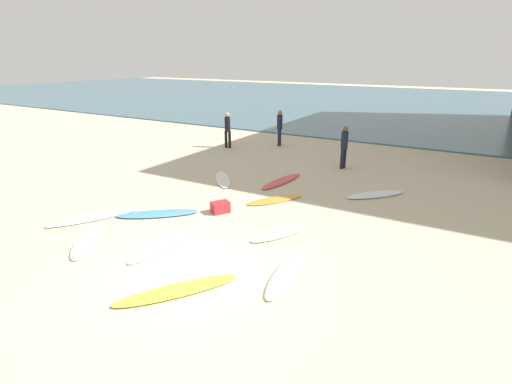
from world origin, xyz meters
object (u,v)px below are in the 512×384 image
at_px(surfboard_7, 158,214).
at_px(surfboard_9, 286,274).
at_px(surfboard_2, 375,195).
at_px(surfboard_5, 281,181).
at_px(surfboard_4, 282,233).
at_px(beachgoer_near, 280,126).
at_px(beachgoer_far, 344,145).
at_px(surfboard_3, 275,200).
at_px(surfboard_6, 177,290).
at_px(surfboard_1, 95,217).
at_px(surfboard_8, 86,242).
at_px(surfboard_0, 223,179).
at_px(beachgoer_mid, 228,128).
at_px(beach_cooler, 220,207).
at_px(surfboard_10, 163,244).

distance_m(surfboard_7, surfboard_9, 4.83).
relative_size(surfboard_2, surfboard_5, 0.88).
xyz_separation_m(surfboard_4, beachgoer_near, (-4.99, 9.48, 0.98)).
bearing_deg(beachgoer_far, surfboard_3, -176.15).
height_order(surfboard_3, surfboard_5, surfboard_5).
xyz_separation_m(surfboard_3, surfboard_4, (1.34, -2.13, 0.01)).
distance_m(surfboard_3, surfboard_4, 2.52).
distance_m(surfboard_6, surfboard_9, 2.27).
relative_size(surfboard_7, beachgoer_near, 1.28).
bearing_deg(surfboard_3, surfboard_5, -37.02).
distance_m(surfboard_3, surfboard_6, 5.61).
height_order(beachgoer_near, beachgoer_far, beachgoer_near).
xyz_separation_m(surfboard_1, surfboard_8, (1.14, -1.15, -0.00)).
bearing_deg(surfboard_3, surfboard_9, 153.06).
distance_m(surfboard_0, surfboard_2, 5.46).
xyz_separation_m(surfboard_5, beachgoer_mid, (-4.95, 3.75, 0.95)).
height_order(surfboard_0, surfboard_2, surfboard_2).
bearing_deg(surfboard_6, beach_cooler, -31.87).
bearing_deg(surfboard_7, surfboard_2, 94.20).
relative_size(surfboard_10, beach_cooler, 4.38).
bearing_deg(surfboard_0, surfboard_4, -77.56).
xyz_separation_m(surfboard_5, beachgoer_near, (-2.93, 5.49, 0.98)).
height_order(surfboard_9, surfboard_10, surfboard_9).
height_order(surfboard_3, beachgoer_far, beachgoer_far).
bearing_deg(surfboard_4, surfboard_9, -35.11).
height_order(surfboard_7, beachgoer_far, beachgoer_far).
distance_m(surfboard_6, surfboard_7, 4.17).
bearing_deg(surfboard_4, surfboard_7, -144.34).
height_order(surfboard_9, beach_cooler, beach_cooler).
relative_size(surfboard_3, surfboard_9, 0.92).
bearing_deg(surfboard_9, surfboard_3, 113.17).
distance_m(surfboard_4, surfboard_6, 3.46).
xyz_separation_m(surfboard_0, surfboard_8, (0.09, -6.01, -0.00)).
height_order(surfboard_4, surfboard_10, surfboard_4).
bearing_deg(surfboard_10, beachgoer_far, 80.08).
height_order(surfboard_5, beachgoer_mid, beachgoer_mid).
height_order(surfboard_2, beachgoer_near, beachgoer_near).
bearing_deg(beachgoer_near, surfboard_1, -15.04).
bearing_deg(surfboard_5, surfboard_2, -169.97).
bearing_deg(surfboard_10, surfboard_7, 136.41).
bearing_deg(surfboard_2, surfboard_10, 102.81).
bearing_deg(surfboard_6, beachgoer_mid, -25.73).
relative_size(surfboard_2, surfboard_10, 0.95).
relative_size(surfboard_7, surfboard_10, 1.03).
relative_size(surfboard_2, surfboard_7, 0.92).
relative_size(surfboard_8, beach_cooler, 3.83).
distance_m(surfboard_10, beachgoer_far, 9.20).
bearing_deg(surfboard_2, surfboard_1, 85.03).
distance_m(surfboard_0, surfboard_4, 5.09).
xyz_separation_m(surfboard_2, surfboard_10, (-3.49, -6.29, -0.01)).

